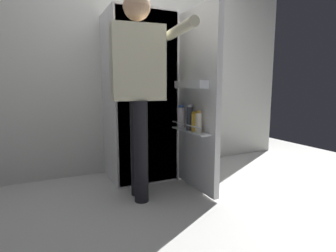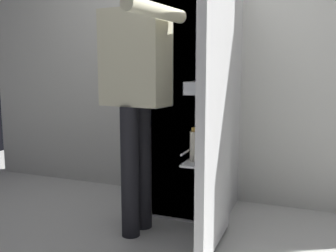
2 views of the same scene
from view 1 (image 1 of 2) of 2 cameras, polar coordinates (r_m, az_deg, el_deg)
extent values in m
plane|color=silver|center=(2.58, -1.82, -14.01)|extent=(6.04, 6.04, 0.00)
cube|color=silver|center=(3.23, -8.36, 14.00)|extent=(4.40, 0.10, 2.61)
cube|color=white|center=(2.89, -6.19, 5.88)|extent=(0.66, 0.58, 1.72)
cube|color=white|center=(2.62, -4.12, 5.66)|extent=(0.62, 0.01, 1.68)
cube|color=white|center=(2.67, -4.46, 3.96)|extent=(0.58, 0.09, 0.01)
cube|color=white|center=(2.49, 6.34, 5.35)|extent=(0.05, 0.65, 1.65)
cube|color=white|center=(2.48, 4.68, -1.05)|extent=(0.10, 0.54, 0.01)
cylinder|color=silver|center=(2.44, 3.76, 0.29)|extent=(0.01, 0.52, 0.01)
cube|color=white|center=(2.44, 4.80, 8.73)|extent=(0.09, 0.46, 0.07)
cylinder|color=#333842|center=(2.47, 4.61, 1.57)|extent=(0.06, 0.06, 0.21)
cylinder|color=silver|center=(2.46, 4.64, 4.25)|extent=(0.05, 0.05, 0.02)
cylinder|color=gold|center=(2.41, 5.60, 0.70)|extent=(0.06, 0.06, 0.16)
cylinder|color=#BC8419|center=(2.40, 5.63, 2.79)|extent=(0.05, 0.05, 0.02)
cylinder|color=white|center=(2.63, 2.74, 1.81)|extent=(0.07, 0.07, 0.20)
cylinder|color=#335BB2|center=(2.62, 2.76, 4.19)|extent=(0.05, 0.05, 0.02)
cylinder|color=#EDE5CC|center=(2.33, 6.45, 0.62)|extent=(0.05, 0.05, 0.17)
cylinder|color=#B78933|center=(2.32, 6.49, 2.98)|extent=(0.04, 0.04, 0.02)
cylinder|color=black|center=(2.44, -6.52, -4.70)|extent=(0.12, 0.12, 0.86)
cylinder|color=black|center=(2.29, -5.73, -5.55)|extent=(0.12, 0.12, 0.86)
cube|color=beige|center=(2.31, -6.43, 13.02)|extent=(0.46, 0.27, 0.61)
sphere|color=tan|center=(2.39, -6.62, 23.80)|extent=(0.22, 0.22, 0.22)
cylinder|color=beige|center=(2.52, -7.44, 12.11)|extent=(0.08, 0.08, 0.58)
cylinder|color=beige|center=(2.21, 2.46, 19.70)|extent=(0.15, 0.58, 0.08)
camera|label=2|loc=(1.85, 66.73, 7.33)|focal=40.48mm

